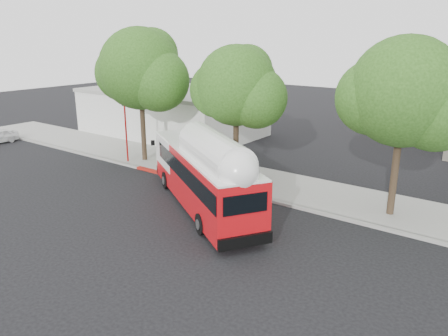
{
  "coord_description": "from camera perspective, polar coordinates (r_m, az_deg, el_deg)",
  "views": [
    {
      "loc": [
        14.58,
        -16.39,
        9.06
      ],
      "look_at": [
        0.26,
        3.0,
        1.75
      ],
      "focal_mm": 35.0,
      "sensor_mm": 36.0,
      "label": 1
    }
  ],
  "objects": [
    {
      "name": "street_tree_right",
      "position": [
        23.0,
        23.52,
        8.5
      ],
      "size": [
        6.21,
        5.4,
        9.18
      ],
      "color": "#2D2116",
      "rests_on": "ground"
    },
    {
      "name": "sidewalk",
      "position": [
        28.58,
        3.75,
        -1.48
      ],
      "size": [
        60.0,
        5.0,
        0.15
      ],
      "primitive_type": "cube",
      "color": "gray",
      "rests_on": "ground"
    },
    {
      "name": "ground",
      "position": [
        23.73,
        -4.84,
        -5.63
      ],
      "size": [
        120.0,
        120.0,
        0.0
      ],
      "primitive_type": "plane",
      "color": "black",
      "rests_on": "ground"
    },
    {
      "name": "signal_pole",
      "position": [
        32.7,
        -12.67,
        4.58
      ],
      "size": [
        0.13,
        0.43,
        4.54
      ],
      "color": "#AA1312",
      "rests_on": "ground"
    },
    {
      "name": "red_curb_segment",
      "position": [
        28.31,
        -4.24,
        -1.67
      ],
      "size": [
        10.0,
        0.32,
        0.16
      ],
      "primitive_type": "cube",
      "color": "#A01A11",
      "rests_on": "ground"
    },
    {
      "name": "curb_strip",
      "position": [
        26.55,
        0.7,
        -2.9
      ],
      "size": [
        60.0,
        0.3,
        0.15
      ],
      "primitive_type": "cube",
      "color": "gray",
      "rests_on": "ground"
    },
    {
      "name": "street_tree_left",
      "position": [
        31.96,
        -10.24,
        12.21
      ],
      "size": [
        6.67,
        5.8,
        9.74
      ],
      "color": "#2D2116",
      "rests_on": "ground"
    },
    {
      "name": "transit_bus",
      "position": [
        23.56,
        -2.74,
        -1.3
      ],
      "size": [
        11.61,
        8.5,
        3.67
      ],
      "rotation": [
        0.0,
        0.0,
        -0.57
      ],
      "color": "red",
      "rests_on": "ground"
    },
    {
      "name": "street_tree_mid",
      "position": [
        27.28,
        2.41,
        10.22
      ],
      "size": [
        5.75,
        5.0,
        8.62
      ],
      "color": "#2D2116",
      "rests_on": "ground"
    },
    {
      "name": "low_commercial_bldg",
      "position": [
        42.28,
        -6.77,
        7.36
      ],
      "size": [
        16.2,
        10.2,
        4.25
      ],
      "color": "silver",
      "rests_on": "ground"
    }
  ]
}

